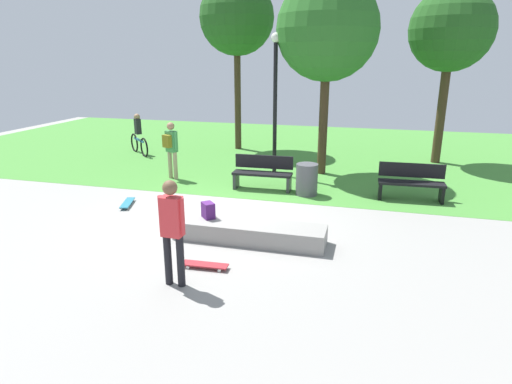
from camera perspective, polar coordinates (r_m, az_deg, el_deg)
name	(u,v)px	position (r m, az deg, el deg)	size (l,w,h in m)	color
ground_plane	(219,216)	(9.98, -4.80, -3.12)	(28.00, 28.00, 0.00)	gray
grass_lawn	(285,150)	(17.12, 3.87, 5.53)	(26.60, 12.67, 0.01)	#478C38
concrete_ledge	(249,232)	(8.56, -0.87, -5.27)	(2.97, 0.70, 0.37)	gray
backpack_on_ledge	(208,210)	(8.79, -6.26, -2.38)	(0.28, 0.20, 0.32)	#4C1E66
skater_performing_trick	(172,225)	(6.78, -10.89, -4.29)	(0.43, 0.23, 1.72)	black
skateboard_by_ledge	(205,265)	(7.60, -6.68, -9.42)	(0.81, 0.24, 0.08)	#A5262D
skateboard_spare	(127,203)	(11.07, -16.44, -1.37)	(0.43, 0.82, 0.08)	teal
park_bench_near_path	(411,181)	(11.61, 19.61, 1.33)	(1.61, 0.52, 0.91)	black
park_bench_center_lawn	(263,172)	(11.83, 0.89, 2.64)	(1.61, 0.51, 0.91)	black
tree_tall_oak	(327,30)	(13.34, 9.31, 20.15)	(2.92, 2.92, 5.67)	#42301E
tree_young_birch	(237,18)	(17.06, -2.53, 21.76)	(2.72, 2.72, 6.21)	#42301E
tree_broad_elm	(451,31)	(15.89, 24.14, 18.66)	(2.62, 2.62, 5.60)	#42301E
lamp_post	(275,91)	(13.12, 2.53, 13.07)	(0.28, 0.28, 4.13)	black
trash_bin	(307,179)	(11.43, 6.65, 1.64)	(0.56, 0.56, 0.83)	#4C4C51
pedestrian_with_backpack	(171,145)	(12.99, -11.03, 5.99)	(0.41, 0.42, 1.67)	tan
cyclist_on_bicycle	(139,137)	(16.80, -15.08, 6.94)	(1.39, 1.26, 1.52)	black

